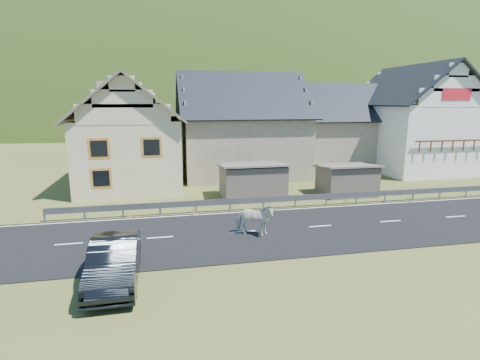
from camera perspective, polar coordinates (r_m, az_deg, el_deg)
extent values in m
plane|color=#3D4E1C|center=(19.67, 12.09, -7.01)|extent=(160.00, 160.00, 0.00)
cube|color=black|center=(19.66, 12.10, -6.95)|extent=(60.00, 7.00, 0.04)
cube|color=silver|center=(19.65, 12.10, -6.88)|extent=(60.00, 6.60, 0.01)
cube|color=#93969B|center=(22.76, 8.46, -2.73)|extent=(28.00, 0.08, 0.34)
cube|color=#93969B|center=(22.42, -27.65, -4.84)|extent=(0.10, 0.06, 0.70)
cube|color=#93969B|center=(21.94, -22.62, -4.72)|extent=(0.10, 0.06, 0.70)
cube|color=#93969B|center=(21.64, -17.40, -4.57)|extent=(0.10, 0.06, 0.70)
cube|color=#93969B|center=(21.52, -12.09, -4.37)|extent=(0.10, 0.06, 0.70)
cube|color=#93969B|center=(21.58, -6.76, -4.13)|extent=(0.10, 0.06, 0.70)
cube|color=#93969B|center=(21.82, -1.51, -3.87)|extent=(0.10, 0.06, 0.70)
cube|color=#93969B|center=(22.25, 3.57, -3.58)|extent=(0.10, 0.06, 0.70)
cube|color=#93969B|center=(22.84, 8.43, -3.27)|extent=(0.10, 0.06, 0.70)
cube|color=#93969B|center=(23.59, 13.01, -2.97)|extent=(0.10, 0.06, 0.70)
cube|color=#93969B|center=(24.48, 17.27, -2.66)|extent=(0.10, 0.06, 0.70)
cube|color=#93969B|center=(25.49, 21.22, -2.37)|extent=(0.10, 0.06, 0.70)
cube|color=#93969B|center=(26.62, 24.85, -2.09)|extent=(0.10, 0.06, 0.70)
cube|color=#93969B|center=(27.84, 28.17, -1.82)|extent=(0.10, 0.06, 0.70)
cube|color=#93969B|center=(29.15, 31.20, -1.58)|extent=(0.10, 0.06, 0.70)
cube|color=#6A5B50|center=(24.70, 1.90, -0.20)|extent=(4.30, 3.30, 2.40)
cube|color=#6A5B50|center=(26.53, 15.94, -0.03)|extent=(3.80, 2.90, 2.20)
cube|color=beige|center=(29.31, -16.14, 4.04)|extent=(7.00, 9.00, 5.00)
cube|color=orange|center=(24.96, -20.68, 4.52)|extent=(1.30, 0.12, 1.30)
cube|color=orange|center=(24.66, -13.30, 4.89)|extent=(1.30, 0.12, 1.30)
cube|color=orange|center=(25.25, -20.36, 0.24)|extent=(1.30, 0.12, 1.30)
cube|color=tan|center=(30.78, -20.17, 11.73)|extent=(0.70, 0.70, 2.40)
cube|color=tan|center=(32.88, 0.14, 5.33)|extent=(10.00, 9.00, 5.00)
cube|color=tan|center=(38.06, 14.48, 5.55)|extent=(9.00, 8.00, 4.60)
cube|color=white|center=(38.53, 24.60, 5.97)|extent=(8.00, 10.00, 6.00)
cube|color=red|center=(34.46, 30.14, 11.22)|extent=(2.60, 0.06, 0.90)
cube|color=#5B3116|center=(34.43, 29.75, 5.23)|extent=(6.80, 0.12, 0.12)
ellipsoid|color=#233E15|center=(199.13, -7.92, 4.27)|extent=(440.00, 280.00, 260.00)
ellipsoid|color=black|center=(135.51, -32.65, 10.00)|extent=(76.00, 50.00, 28.00)
imported|color=silver|center=(17.77, 2.18, -6.00)|extent=(1.51, 2.04, 1.57)
imported|color=black|center=(14.23, -18.60, -11.59)|extent=(1.70, 4.69, 1.54)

